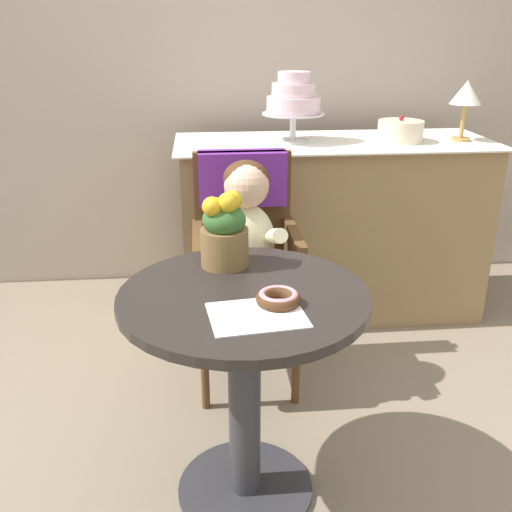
{
  "coord_description": "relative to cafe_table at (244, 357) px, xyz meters",
  "views": [
    {
      "loc": [
        -0.11,
        -1.48,
        1.42
      ],
      "look_at": [
        0.05,
        0.15,
        0.77
      ],
      "focal_mm": 40.53,
      "sensor_mm": 36.0,
      "label": 1
    }
  ],
  "objects": [
    {
      "name": "cafe_table",
      "position": [
        0.0,
        0.0,
        0.0
      ],
      "size": [
        0.72,
        0.72,
        0.72
      ],
      "color": "#282321",
      "rests_on": "ground"
    },
    {
      "name": "paper_napkin",
      "position": [
        0.02,
        -0.15,
        0.21
      ],
      "size": [
        0.27,
        0.22,
        0.0
      ],
      "primitive_type": "cube",
      "rotation": [
        0.0,
        0.0,
        0.12
      ],
      "color": "white",
      "rests_on": "cafe_table"
    },
    {
      "name": "back_wall",
      "position": [
        0.0,
        1.85,
        0.84
      ],
      "size": [
        4.8,
        0.1,
        2.7
      ],
      "primitive_type": "cube",
      "color": "#B2A393",
      "rests_on": "ground"
    },
    {
      "name": "flower_vase",
      "position": [
        -0.04,
        0.21,
        0.33
      ],
      "size": [
        0.15,
        0.15,
        0.24
      ],
      "color": "brown",
      "rests_on": "cafe_table"
    },
    {
      "name": "tiered_cake_stand",
      "position": [
        0.34,
        1.3,
        0.59
      ],
      "size": [
        0.3,
        0.3,
        0.33
      ],
      "color": "silver",
      "rests_on": "display_counter"
    },
    {
      "name": "seated_child",
      "position": [
        0.06,
        0.58,
        0.17
      ],
      "size": [
        0.27,
        0.32,
        0.73
      ],
      "color": "beige",
      "rests_on": "ground"
    },
    {
      "name": "ground_plane",
      "position": [
        0.0,
        0.0,
        -0.51
      ],
      "size": [
        8.0,
        8.0,
        0.0
      ],
      "primitive_type": "plane",
      "color": "gray"
    },
    {
      "name": "display_counter",
      "position": [
        0.55,
        1.3,
        -0.05
      ],
      "size": [
        1.56,
        0.62,
        0.9
      ],
      "color": "#93754C",
      "rests_on": "ground"
    },
    {
      "name": "round_layer_cake",
      "position": [
        0.86,
        1.26,
        0.44
      ],
      "size": [
        0.22,
        0.22,
        0.13
      ],
      "color": "beige",
      "rests_on": "display_counter"
    },
    {
      "name": "donut_front",
      "position": [
        0.09,
        -0.08,
        0.23
      ],
      "size": [
        0.12,
        0.12,
        0.04
      ],
      "color": "#4C2D19",
      "rests_on": "cafe_table"
    },
    {
      "name": "wicker_chair",
      "position": [
        0.06,
        0.74,
        0.13
      ],
      "size": [
        0.42,
        0.45,
        0.95
      ],
      "rotation": [
        0.0,
        0.0,
        0.12
      ],
      "color": "brown",
      "rests_on": "ground"
    },
    {
      "name": "table_lamp",
      "position": [
        1.16,
        1.25,
        0.61
      ],
      "size": [
        0.15,
        0.15,
        0.28
      ],
      "color": "#B28C47",
      "rests_on": "display_counter"
    }
  ]
}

